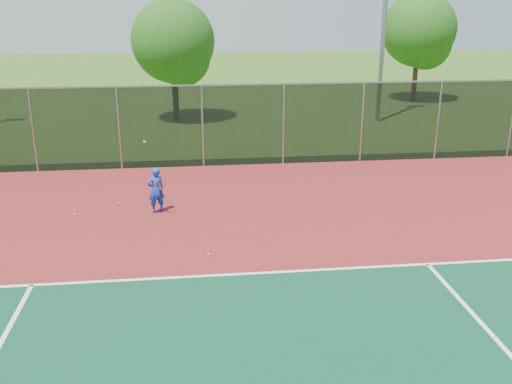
% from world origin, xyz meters
% --- Properties ---
extents(ground, '(120.00, 120.00, 0.00)m').
position_xyz_m(ground, '(0.00, 0.00, 0.00)').
color(ground, '#305618').
rests_on(ground, ground).
extents(court_apron, '(30.00, 20.00, 0.02)m').
position_xyz_m(court_apron, '(0.00, 2.00, 0.01)').
color(court_apron, maroon).
rests_on(court_apron, ground).
extents(fence_back, '(30.00, 0.06, 3.03)m').
position_xyz_m(fence_back, '(0.00, 12.00, 1.56)').
color(fence_back, black).
rests_on(fence_back, court_apron).
extents(tennis_player, '(0.59, 0.65, 2.13)m').
position_xyz_m(tennis_player, '(-4.49, 7.26, 0.70)').
color(tennis_player, blue).
rests_on(tennis_player, court_apron).
extents(practice_ball_0, '(0.07, 0.07, 0.07)m').
position_xyz_m(practice_ball_0, '(-6.83, 7.25, 0.06)').
color(practice_ball_0, '#C8D018').
rests_on(practice_ball_0, court_apron).
extents(practice_ball_4, '(0.07, 0.07, 0.07)m').
position_xyz_m(practice_ball_4, '(-3.11, 4.07, 0.06)').
color(practice_ball_4, '#C8D018').
rests_on(practice_ball_4, court_apron).
extents(practice_ball_6, '(0.07, 0.07, 0.07)m').
position_xyz_m(practice_ball_6, '(-5.68, 8.03, 0.06)').
color(practice_ball_6, '#C8D018').
rests_on(practice_ball_6, court_apron).
extents(tree_back_left, '(4.10, 4.10, 6.02)m').
position_xyz_m(tree_back_left, '(-4.04, 20.53, 3.78)').
color(tree_back_left, '#372014').
rests_on(tree_back_left, ground).
extents(tree_back_mid, '(4.36, 4.36, 6.40)m').
position_xyz_m(tree_back_mid, '(10.31, 24.98, 4.01)').
color(tree_back_mid, '#372014').
rests_on(tree_back_mid, ground).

